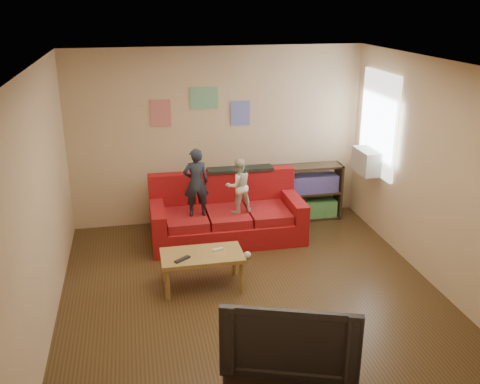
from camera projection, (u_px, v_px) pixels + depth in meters
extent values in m
cube|color=#4B341A|center=(253.00, 298.00, 6.35)|extent=(4.50, 5.00, 0.01)
cube|color=white|center=(256.00, 65.00, 5.42)|extent=(4.50, 5.00, 0.01)
cube|color=#D3B281|center=(218.00, 136.00, 8.19)|extent=(4.50, 0.01, 2.70)
cube|color=#D3B281|center=(339.00, 315.00, 3.58)|extent=(4.50, 0.01, 2.70)
cube|color=#D3B281|center=(40.00, 206.00, 5.46)|extent=(0.01, 5.00, 2.70)
cube|color=#D3B281|center=(440.00, 178.00, 6.31)|extent=(0.01, 5.00, 2.70)
cube|color=#A41316|center=(227.00, 229.00, 7.83)|extent=(2.19, 0.99, 0.33)
cube|color=#A41316|center=(222.00, 190.00, 8.04)|extent=(2.19, 0.20, 0.60)
cube|color=#A41316|center=(158.00, 215.00, 7.54)|extent=(0.20, 0.99, 0.27)
cube|color=#A41316|center=(293.00, 205.00, 7.92)|extent=(0.20, 0.99, 0.27)
cube|color=maroon|center=(186.00, 219.00, 7.57)|extent=(0.57, 0.74, 0.13)
cube|color=maroon|center=(228.00, 216.00, 7.68)|extent=(0.57, 0.74, 0.13)
cube|color=maroon|center=(268.00, 213.00, 7.80)|extent=(0.57, 0.74, 0.13)
cube|color=black|center=(240.00, 169.00, 7.98)|extent=(0.99, 0.24, 0.04)
imported|color=#1E242E|center=(196.00, 183.00, 7.39)|extent=(0.36, 0.25, 0.97)
imported|color=silver|center=(238.00, 186.00, 7.53)|extent=(0.44, 0.37, 0.79)
cube|color=#A8813E|center=(202.00, 256.00, 6.45)|extent=(0.99, 0.54, 0.05)
cylinder|color=#A8813E|center=(167.00, 285.00, 6.24)|extent=(0.06, 0.06, 0.40)
cylinder|color=#A8813E|center=(242.00, 277.00, 6.41)|extent=(0.06, 0.06, 0.40)
cylinder|color=#A8813E|center=(165.00, 267.00, 6.65)|extent=(0.06, 0.06, 0.40)
cylinder|color=#A8813E|center=(235.00, 260.00, 6.82)|extent=(0.06, 0.06, 0.40)
cube|color=black|center=(182.00, 259.00, 6.28)|extent=(0.20, 0.17, 0.02)
cube|color=silver|center=(218.00, 249.00, 6.52)|extent=(0.13, 0.06, 0.03)
cube|color=#382D1C|center=(273.00, 195.00, 8.38)|extent=(0.03, 0.33, 0.89)
cube|color=#382D1C|center=(338.00, 190.00, 8.58)|extent=(0.03, 0.33, 0.89)
cube|color=#382D1C|center=(305.00, 217.00, 8.63)|extent=(1.11, 0.33, 0.03)
cube|color=#382D1C|center=(307.00, 167.00, 8.33)|extent=(1.11, 0.33, 0.03)
cube|color=#382D1C|center=(306.00, 192.00, 8.48)|extent=(1.04, 0.33, 0.03)
cube|color=#3F8C43|center=(305.00, 209.00, 8.57)|extent=(0.98, 0.28, 0.27)
cube|color=#413F8C|center=(307.00, 184.00, 8.43)|extent=(0.98, 0.28, 0.27)
cube|color=white|center=(378.00, 124.00, 7.72)|extent=(0.04, 1.08, 1.48)
cube|color=#B7B2A3|center=(367.00, 161.00, 7.89)|extent=(0.28, 0.55, 0.35)
cube|color=#D87266|center=(161.00, 113.00, 7.88)|extent=(0.30, 0.01, 0.40)
cube|color=#72B27F|center=(204.00, 98.00, 7.93)|extent=(0.42, 0.01, 0.32)
cube|color=#727FCC|center=(240.00, 113.00, 8.12)|extent=(0.30, 0.01, 0.38)
cube|color=silver|center=(261.00, 234.00, 7.75)|extent=(0.41, 0.31, 0.25)
cube|color=silver|center=(261.00, 225.00, 7.70)|extent=(0.43, 0.33, 0.05)
cube|color=black|center=(264.00, 238.00, 7.60)|extent=(0.19, 0.00, 0.06)
imported|color=black|center=(290.00, 337.00, 4.36)|extent=(1.12, 0.51, 0.65)
sphere|color=silver|center=(247.00, 255.00, 7.28)|extent=(0.11, 0.11, 0.10)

